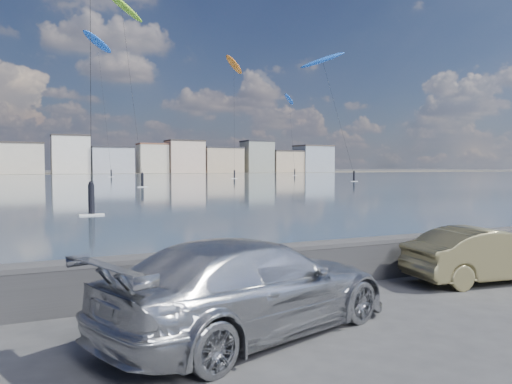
% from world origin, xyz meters
% --- Properties ---
extents(ground, '(700.00, 700.00, 0.00)m').
position_xyz_m(ground, '(0.00, 0.00, 0.00)').
color(ground, '#333335').
rests_on(ground, ground).
extents(bay_water, '(500.00, 177.00, 0.00)m').
position_xyz_m(bay_water, '(0.00, 91.50, 0.01)').
color(bay_water, '#334A5C').
rests_on(bay_water, ground).
extents(far_shore_strip, '(500.00, 60.00, 0.00)m').
position_xyz_m(far_shore_strip, '(0.00, 200.00, 0.01)').
color(far_shore_strip, '#4C473D').
rests_on(far_shore_strip, ground).
extents(seawall, '(400.00, 0.36, 1.08)m').
position_xyz_m(seawall, '(0.00, 2.70, 0.58)').
color(seawall, '#28282B').
rests_on(seawall, ground).
extents(far_buildings, '(240.79, 13.26, 14.60)m').
position_xyz_m(far_buildings, '(1.31, 186.00, 6.03)').
color(far_buildings, beige).
rests_on(far_buildings, ground).
extents(car_silver, '(6.05, 3.96, 1.63)m').
position_xyz_m(car_silver, '(-0.83, 0.27, 0.81)').
color(car_silver, '#AFB1B7').
rests_on(car_silver, ground).
extents(car_champagne, '(4.22, 1.94, 1.34)m').
position_xyz_m(car_champagne, '(6.00, 1.28, 0.67)').
color(car_champagne, tan).
rests_on(car_champagne, ground).
extents(kitesurfer_3, '(8.68, 11.20, 25.25)m').
position_xyz_m(kitesurfer_3, '(48.28, 75.28, 22.87)').
color(kitesurfer_3, blue).
rests_on(kitesurfer_3, ground).
extents(kitesurfer_6, '(7.80, 14.15, 26.06)m').
position_xyz_m(kitesurfer_6, '(72.55, 133.05, 23.56)').
color(kitesurfer_6, blue).
rests_on(kitesurfer_6, ground).
extents(kitesurfer_9, '(8.18, 17.68, 31.17)m').
position_xyz_m(kitesurfer_9, '(10.18, 74.32, 28.03)').
color(kitesurfer_9, '#8CD826').
rests_on(kitesurfer_9, ground).
extents(kitesurfer_11, '(7.66, 11.67, 29.15)m').
position_xyz_m(kitesurfer_11, '(41.65, 103.99, 26.53)').
color(kitesurfer_11, orange).
rests_on(kitesurfer_11, ground).
extents(kitesurfer_13, '(9.95, 19.52, 40.28)m').
position_xyz_m(kitesurfer_13, '(14.87, 138.58, 36.98)').
color(kitesurfer_13, blue).
rests_on(kitesurfer_13, ground).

